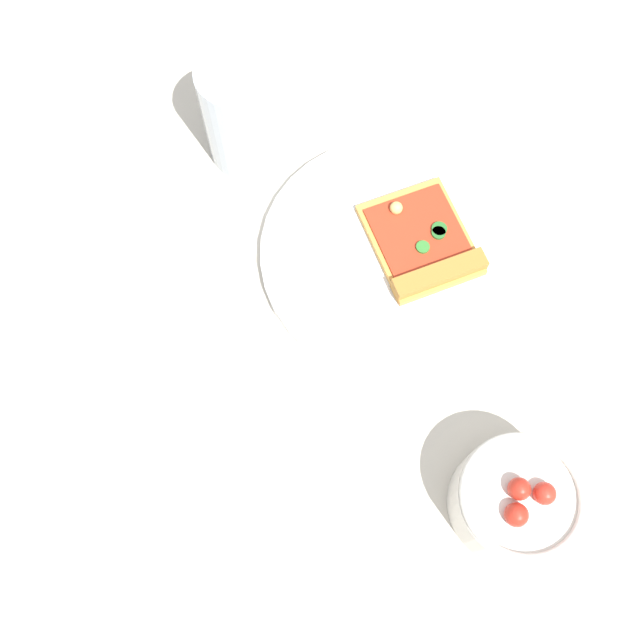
{
  "coord_description": "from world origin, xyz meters",
  "views": [
    {
      "loc": [
        0.13,
        0.25,
        0.69
      ],
      "look_at": [
        0.06,
        0.01,
        0.03
      ],
      "focal_mm": 41.23,
      "sensor_mm": 36.0,
      "label": 1
    }
  ],
  "objects_px": {
    "soda_glass": "(243,116)",
    "paper_napkin": "(142,454)",
    "pizza_slice_main": "(425,248)",
    "plate": "(393,254)",
    "salad_bowl": "(515,500)"
  },
  "relations": [
    {
      "from": "pizza_slice_main",
      "to": "paper_napkin",
      "type": "height_order",
      "value": "pizza_slice_main"
    },
    {
      "from": "soda_glass",
      "to": "paper_napkin",
      "type": "bearing_deg",
      "value": 58.4
    },
    {
      "from": "paper_napkin",
      "to": "salad_bowl",
      "type": "bearing_deg",
      "value": 155.38
    },
    {
      "from": "pizza_slice_main",
      "to": "salad_bowl",
      "type": "xyz_separation_m",
      "value": [
        0.01,
        0.26,
        0.01
      ]
    },
    {
      "from": "salad_bowl",
      "to": "paper_napkin",
      "type": "xyz_separation_m",
      "value": [
        0.31,
        -0.14,
        -0.03
      ]
    },
    {
      "from": "paper_napkin",
      "to": "soda_glass",
      "type": "bearing_deg",
      "value": -121.6
    },
    {
      "from": "plate",
      "to": "pizza_slice_main",
      "type": "xyz_separation_m",
      "value": [
        -0.03,
        0.01,
        0.01
      ]
    },
    {
      "from": "plate",
      "to": "paper_napkin",
      "type": "distance_m",
      "value": 0.32
    },
    {
      "from": "pizza_slice_main",
      "to": "soda_glass",
      "type": "xyz_separation_m",
      "value": [
        0.14,
        -0.18,
        0.04
      ]
    },
    {
      "from": "soda_glass",
      "to": "paper_napkin",
      "type": "distance_m",
      "value": 0.35
    },
    {
      "from": "pizza_slice_main",
      "to": "plate",
      "type": "bearing_deg",
      "value": -16.73
    },
    {
      "from": "salad_bowl",
      "to": "soda_glass",
      "type": "distance_m",
      "value": 0.46
    },
    {
      "from": "soda_glass",
      "to": "pizza_slice_main",
      "type": "bearing_deg",
      "value": 127.82
    },
    {
      "from": "plate",
      "to": "pizza_slice_main",
      "type": "bearing_deg",
      "value": 163.27
    },
    {
      "from": "pizza_slice_main",
      "to": "soda_glass",
      "type": "height_order",
      "value": "soda_glass"
    }
  ]
}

